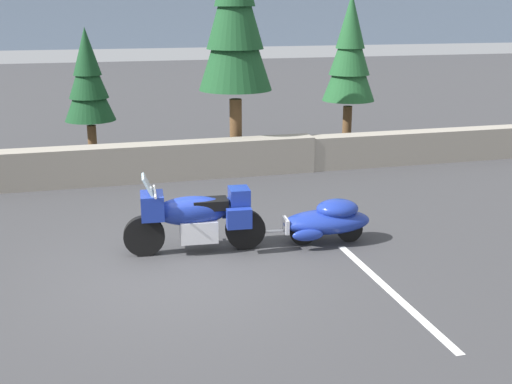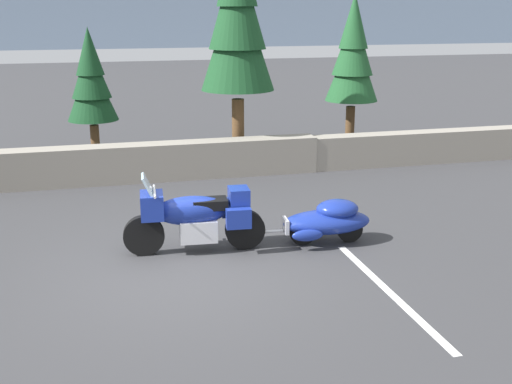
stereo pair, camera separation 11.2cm
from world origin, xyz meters
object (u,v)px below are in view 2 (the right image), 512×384
Objects in this scene: pine_tree_tall at (237,15)px; pine_tree_far_right at (91,79)px; pine_tree_secondary at (353,54)px; touring_motorcycle at (194,216)px; car_shaped_trailer at (327,220)px.

pine_tree_far_right is at bearing 159.46° from pine_tree_tall.
pine_tree_far_right is (-3.46, 1.30, -1.56)m from pine_tree_tall.
pine_tree_secondary is (3.47, 1.15, -1.03)m from pine_tree_tall.
touring_motorcycle is 0.68× the size of pine_tree_far_right.
car_shaped_trailer is 7.89m from pine_tree_secondary.
pine_tree_tall reaches higher than pine_tree_secondary.
pine_tree_secondary reaches higher than touring_motorcycle.
car_shaped_trailer is at bearing -115.28° from pine_tree_secondary.
touring_motorcycle is 6.62m from pine_tree_tall.
touring_motorcycle reaches higher than car_shaped_trailer.
pine_tree_tall reaches higher than touring_motorcycle.
pine_tree_far_right is at bearing 102.15° from touring_motorcycle.
car_shaped_trailer is at bearing -4.36° from touring_motorcycle.
touring_motorcycle is at bearing -109.86° from pine_tree_tall.
car_shaped_trailer is 8.09m from pine_tree_far_right.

